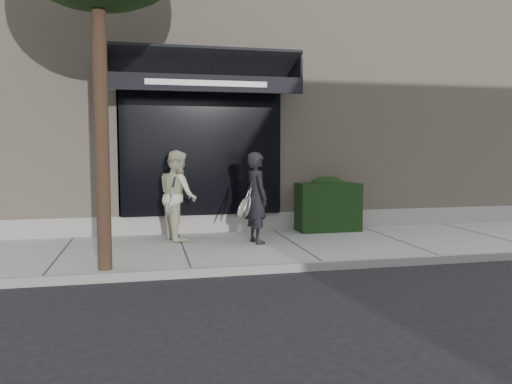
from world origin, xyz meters
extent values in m
plane|color=black|center=(0.00, 0.00, 0.00)|extent=(80.00, 80.00, 0.00)
cube|color=gray|center=(0.00, 0.00, 0.06)|extent=(20.00, 3.00, 0.12)
cube|color=gray|center=(0.00, -1.55, 0.07)|extent=(20.00, 0.10, 0.14)
cube|color=tan|center=(0.00, 5.00, 2.75)|extent=(14.00, 7.00, 5.50)
cube|color=gray|center=(0.00, 1.70, 0.25)|extent=(14.02, 0.42, 0.50)
cube|color=black|center=(-1.50, 1.55, 1.80)|extent=(3.20, 0.30, 2.60)
cube|color=gray|center=(-3.10, 1.70, 1.80)|extent=(0.08, 0.40, 2.60)
cube|color=gray|center=(0.10, 1.70, 1.80)|extent=(0.08, 0.40, 2.60)
cube|color=gray|center=(-1.50, 1.70, 3.14)|extent=(3.36, 0.40, 0.12)
cube|color=black|center=(-1.50, 1.00, 3.40)|extent=(3.60, 1.03, 0.55)
cube|color=black|center=(-1.50, 0.50, 3.01)|extent=(3.60, 0.05, 0.30)
cube|color=white|center=(-1.50, 0.47, 3.01)|extent=(2.20, 0.01, 0.10)
cube|color=black|center=(-3.28, 1.00, 3.32)|extent=(0.04, 1.00, 0.45)
cube|color=black|center=(0.28, 1.00, 3.32)|extent=(0.04, 1.00, 0.45)
cube|color=black|center=(1.10, 1.25, 0.62)|extent=(1.30, 0.70, 1.00)
ellipsoid|color=black|center=(1.10, 1.25, 1.12)|extent=(0.71, 0.38, 0.27)
cylinder|color=black|center=(-3.20, -1.30, 2.40)|extent=(0.20, 0.20, 4.80)
imported|color=black|center=(-0.65, 0.20, 0.95)|extent=(0.51, 0.67, 1.66)
torus|color=silver|center=(-0.88, -0.09, 0.84)|extent=(0.09, 0.31, 0.30)
cylinder|color=silver|center=(-0.88, -0.09, 0.84)|extent=(0.07, 0.27, 0.27)
cylinder|color=silver|center=(-0.88, -0.09, 0.84)|extent=(0.18, 0.03, 0.06)
cylinder|color=black|center=(-0.88, -0.09, 0.84)|extent=(0.20, 0.04, 0.07)
torus|color=silver|center=(-0.99, -0.14, 0.81)|extent=(0.18, 0.32, 0.29)
cylinder|color=silver|center=(-0.99, -0.14, 0.81)|extent=(0.14, 0.28, 0.25)
cylinder|color=silver|center=(-0.99, -0.14, 0.81)|extent=(0.17, 0.04, 0.09)
cylinder|color=black|center=(-0.99, -0.14, 0.81)|extent=(0.20, 0.06, 0.11)
imported|color=beige|center=(-2.03, 0.84, 0.97)|extent=(0.84, 0.96, 1.69)
torus|color=silver|center=(-2.21, 0.55, 0.82)|extent=(0.15, 0.32, 0.30)
cylinder|color=silver|center=(-2.21, 0.55, 0.82)|extent=(0.11, 0.28, 0.26)
cylinder|color=silver|center=(-2.21, 0.55, 0.82)|extent=(0.18, 0.05, 0.06)
cylinder|color=black|center=(-2.21, 0.55, 0.82)|extent=(0.20, 0.07, 0.08)
camera|label=1|loc=(-2.61, -8.58, 1.84)|focal=35.00mm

